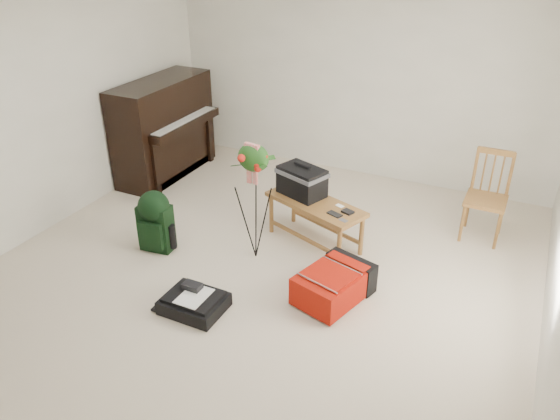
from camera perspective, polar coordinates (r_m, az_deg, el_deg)
The scene contains 10 objects.
floor at distance 5.26m, azimuth -2.50°, elevation -6.87°, with size 5.00×5.50×0.01m, color beige.
wall_back at distance 7.07m, azimuth 8.16°, elevation 13.41°, with size 5.00×0.04×2.50m, color white.
wall_left at distance 6.20m, azimuth -23.86°, elevation 9.19°, with size 0.04×5.50×2.50m, color white.
piano at distance 7.28m, azimuth -11.95°, elevation 8.14°, with size 0.71×1.50×1.25m.
bench at distance 5.57m, azimuth 2.38°, elevation 2.13°, with size 1.15×0.77×0.82m.
dining_chair at distance 6.06m, azimuth 20.79°, elevation 1.25°, with size 0.41×0.41×0.95m.
red_suitcase at distance 4.94m, azimuth 5.83°, elevation -7.41°, with size 0.63×0.80×0.29m.
black_duffel at distance 4.86m, azimuth -8.97°, elevation -9.48°, with size 0.52×0.42×0.22m.
green_backpack at distance 5.63m, azimuth -12.95°, elevation -0.84°, with size 0.35×0.32×0.65m.
flower_stand at distance 5.24m, azimuth -2.68°, elevation 0.78°, with size 0.44×0.44×1.25m.
Camera 1 is at (2.09, -3.77, 3.02)m, focal length 35.00 mm.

